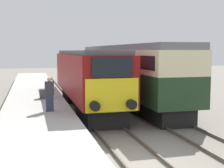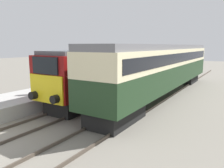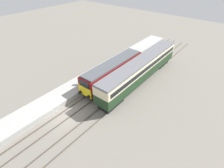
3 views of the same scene
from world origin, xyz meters
name	(u,v)px [view 3 (image 3 of 3)]	position (x,y,z in m)	size (l,w,h in m)	color
ground_plane	(65,116)	(0.00, 0.00, 0.00)	(120.00, 120.00, 0.00)	slate
platform_left	(89,79)	(-3.30, 8.00, 0.41)	(3.50, 50.00, 0.82)	#A8A8A3
rails_near_track	(91,97)	(0.00, 5.00, 0.07)	(1.51, 60.00, 0.14)	#4C4238
rails_far_track	(108,106)	(3.40, 5.00, 0.07)	(1.50, 60.00, 0.14)	#4C4238
locomotive	(113,71)	(0.00, 10.35, 2.11)	(2.70, 13.26, 3.80)	black
passenger_carriage	(141,68)	(3.40, 13.42, 2.53)	(2.75, 19.89, 4.17)	black
person_on_platform	(82,80)	(-2.68, 5.78, 1.66)	(0.44, 0.26, 1.69)	#2D334C
luggage_crate	(100,72)	(-2.68, 10.04, 1.12)	(0.70, 0.56, 0.60)	#4C4C51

